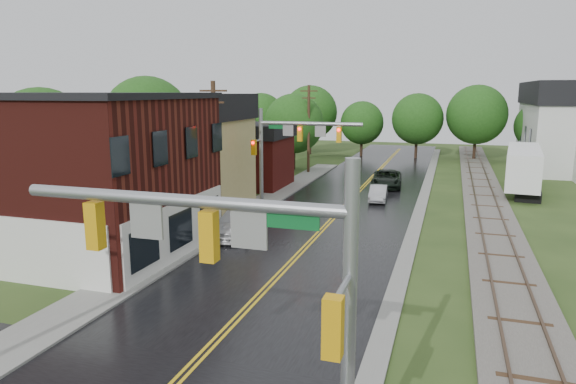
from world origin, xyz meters
The scene contains 19 objects.
main_road centered at (0.00, 30.00, 0.00)m, with size 10.00×90.00×0.02m, color black.
curb_right centered at (5.40, 35.00, 0.00)m, with size 0.80×70.00×0.12m, color gray.
sidewalk_left centered at (-6.20, 25.00, 0.00)m, with size 2.40×50.00×0.12m, color gray.
brick_building centered at (-12.48, 15.00, 4.15)m, with size 14.30×10.30×8.30m.
yellow_house centered at (-11.00, 26.00, 3.20)m, with size 8.00×7.00×6.40m, color tan.
darkred_building centered at (-10.00, 35.00, 2.20)m, with size 7.00×6.00×4.40m, color #3F0F0C.
railroad centered at (10.00, 35.00, 0.11)m, with size 3.20×80.00×0.30m.
traffic_signal_near centered at (3.47, 2.00, 4.97)m, with size 7.34×0.30×7.20m.
traffic_signal_far centered at (-3.47, 27.00, 4.97)m, with size 7.34×0.43×7.20m.
utility_pole_b centered at (-6.80, 22.00, 4.72)m, with size 1.80×0.28×9.00m.
utility_pole_c centered at (-6.80, 44.00, 4.72)m, with size 1.80×0.28×9.00m.
tree_left_a centered at (-19.85, 21.90, 5.11)m, with size 6.80×6.80×8.67m.
tree_left_b centered at (-17.85, 31.90, 5.72)m, with size 7.60×7.60×9.69m.
tree_left_c centered at (-13.85, 39.90, 4.51)m, with size 6.00×6.00×7.65m.
tree_left_e centered at (-8.85, 45.90, 4.81)m, with size 6.40×6.40×8.16m.
suv_dark centered at (1.99, 38.23, 0.76)m, with size 2.52×5.46×1.52m, color black.
sedan_silver centered at (2.10, 32.15, 0.60)m, with size 1.28×3.67×1.21m, color #A0A1A5.
pickup_white centered at (-4.55, 20.02, 0.75)m, with size 2.09×5.14×1.49m, color silver.
semi_trailer centered at (13.13, 39.71, 2.20)m, with size 3.72×11.75×3.69m.
Camera 1 is at (7.26, -7.00, 8.37)m, focal length 32.00 mm.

